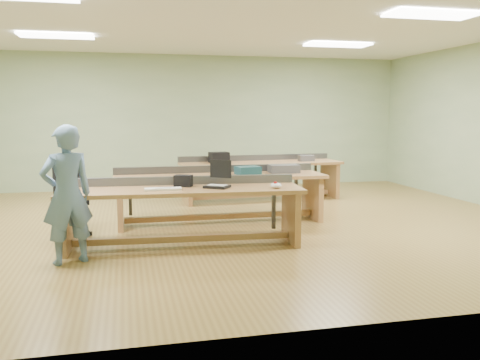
{
  "coord_description": "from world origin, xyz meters",
  "views": [
    {
      "loc": [
        -1.44,
        -7.59,
        1.69
      ],
      "look_at": [
        0.14,
        -0.6,
        0.75
      ],
      "focal_mm": 38.0,
      "sensor_mm": 36.0,
      "label": 1
    }
  ],
  "objects_px": {
    "workbench_mid": "(220,186)",
    "laptop_base": "(217,187)",
    "parts_bin_grey": "(284,169)",
    "person": "(67,195)",
    "workbench_back": "(261,171)",
    "task_chair": "(71,211)",
    "parts_bin_teal": "(248,170)",
    "camera_bag": "(183,181)",
    "mug": "(225,172)",
    "drinks_can": "(222,172)",
    "workbench_front": "(183,203)"
  },
  "relations": [
    {
      "from": "workbench_mid",
      "to": "workbench_back",
      "type": "relative_size",
      "value": 1.01
    },
    {
      "from": "workbench_front",
      "to": "drinks_can",
      "type": "height_order",
      "value": "workbench_front"
    },
    {
      "from": "task_chair",
      "to": "mug",
      "type": "relative_size",
      "value": 8.78
    },
    {
      "from": "mug",
      "to": "drinks_can",
      "type": "relative_size",
      "value": 1.03
    },
    {
      "from": "mug",
      "to": "parts_bin_grey",
      "type": "bearing_deg",
      "value": 3.64
    },
    {
      "from": "camera_bag",
      "to": "task_chair",
      "type": "distance_m",
      "value": 1.71
    },
    {
      "from": "workbench_back",
      "to": "drinks_can",
      "type": "distance_m",
      "value": 2.34
    },
    {
      "from": "workbench_mid",
      "to": "parts_bin_teal",
      "type": "xyz_separation_m",
      "value": [
        0.43,
        -0.06,
        0.25
      ]
    },
    {
      "from": "parts_bin_grey",
      "to": "person",
      "type": "bearing_deg",
      "value": -149.66
    },
    {
      "from": "task_chair",
      "to": "parts_bin_grey",
      "type": "xyz_separation_m",
      "value": [
        3.24,
        0.49,
        0.46
      ]
    },
    {
      "from": "workbench_back",
      "to": "drinks_can",
      "type": "height_order",
      "value": "workbench_back"
    },
    {
      "from": "task_chair",
      "to": "parts_bin_grey",
      "type": "distance_m",
      "value": 3.31
    },
    {
      "from": "laptop_base",
      "to": "mug",
      "type": "xyz_separation_m",
      "value": [
        0.37,
        1.36,
        0.03
      ]
    },
    {
      "from": "camera_bag",
      "to": "task_chair",
      "type": "xyz_separation_m",
      "value": [
        -1.48,
        0.72,
        -0.47
      ]
    },
    {
      "from": "parts_bin_teal",
      "to": "laptop_base",
      "type": "bearing_deg",
      "value": -118.94
    },
    {
      "from": "laptop_base",
      "to": "drinks_can",
      "type": "relative_size",
      "value": 2.74
    },
    {
      "from": "laptop_base",
      "to": "parts_bin_grey",
      "type": "height_order",
      "value": "parts_bin_grey"
    },
    {
      "from": "laptop_base",
      "to": "person",
      "type": "bearing_deg",
      "value": -132.92
    },
    {
      "from": "parts_bin_teal",
      "to": "camera_bag",
      "type": "bearing_deg",
      "value": -135.89
    },
    {
      "from": "workbench_back",
      "to": "drinks_can",
      "type": "xyz_separation_m",
      "value": [
        -1.16,
        -2.02,
        0.24
      ]
    },
    {
      "from": "workbench_mid",
      "to": "task_chair",
      "type": "relative_size",
      "value": 3.33
    },
    {
      "from": "parts_bin_teal",
      "to": "mug",
      "type": "relative_size",
      "value": 3.22
    },
    {
      "from": "workbench_mid",
      "to": "laptop_base",
      "type": "bearing_deg",
      "value": -101.89
    },
    {
      "from": "workbench_front",
      "to": "camera_bag",
      "type": "distance_m",
      "value": 0.3
    },
    {
      "from": "workbench_mid",
      "to": "task_chair",
      "type": "height_order",
      "value": "task_chair"
    },
    {
      "from": "person",
      "to": "parts_bin_grey",
      "type": "relative_size",
      "value": 3.34
    },
    {
      "from": "workbench_front",
      "to": "workbench_mid",
      "type": "distance_m",
      "value": 1.48
    },
    {
      "from": "laptop_base",
      "to": "camera_bag",
      "type": "distance_m",
      "value": 0.46
    },
    {
      "from": "mug",
      "to": "drinks_can",
      "type": "xyz_separation_m",
      "value": [
        -0.06,
        -0.1,
        0.01
      ]
    },
    {
      "from": "person",
      "to": "parts_bin_teal",
      "type": "xyz_separation_m",
      "value": [
        2.51,
        1.72,
        0.03
      ]
    },
    {
      "from": "mug",
      "to": "workbench_back",
      "type": "bearing_deg",
      "value": 60.24
    },
    {
      "from": "laptop_base",
      "to": "mug",
      "type": "bearing_deg",
      "value": 109.14
    },
    {
      "from": "laptop_base",
      "to": "camera_bag",
      "type": "bearing_deg",
      "value": -173.33
    },
    {
      "from": "workbench_back",
      "to": "mug",
      "type": "relative_size",
      "value": 28.95
    },
    {
      "from": "drinks_can",
      "to": "workbench_mid",
      "type": "bearing_deg",
      "value": 95.88
    },
    {
      "from": "workbench_front",
      "to": "person",
      "type": "relative_size",
      "value": 1.96
    },
    {
      "from": "workbench_back",
      "to": "camera_bag",
      "type": "distance_m",
      "value": 3.6
    },
    {
      "from": "person",
      "to": "parts_bin_teal",
      "type": "height_order",
      "value": "person"
    },
    {
      "from": "task_chair",
      "to": "mug",
      "type": "distance_m",
      "value": 2.34
    },
    {
      "from": "workbench_front",
      "to": "person",
      "type": "height_order",
      "value": "person"
    },
    {
      "from": "workbench_back",
      "to": "person",
      "type": "bearing_deg",
      "value": -134.78
    },
    {
      "from": "workbench_front",
      "to": "mug",
      "type": "distance_m",
      "value": 1.53
    },
    {
      "from": "workbench_mid",
      "to": "workbench_front",
      "type": "bearing_deg",
      "value": -119.25
    },
    {
      "from": "workbench_front",
      "to": "laptop_base",
      "type": "height_order",
      "value": "workbench_front"
    },
    {
      "from": "workbench_back",
      "to": "laptop_base",
      "type": "xyz_separation_m",
      "value": [
        -1.46,
        -3.28,
        0.2
      ]
    },
    {
      "from": "workbench_back",
      "to": "laptop_base",
      "type": "height_order",
      "value": "workbench_back"
    },
    {
      "from": "workbench_mid",
      "to": "drinks_can",
      "type": "relative_size",
      "value": 30.01
    },
    {
      "from": "laptop_base",
      "to": "parts_bin_teal",
      "type": "xyz_separation_m",
      "value": [
        0.72,
        1.31,
        0.05
      ]
    },
    {
      "from": "task_chair",
      "to": "parts_bin_grey",
      "type": "bearing_deg",
      "value": 0.54
    },
    {
      "from": "laptop_base",
      "to": "parts_bin_teal",
      "type": "distance_m",
      "value": 1.5
    }
  ]
}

